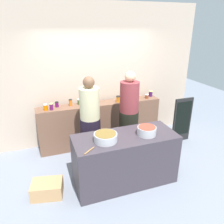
{
  "coord_description": "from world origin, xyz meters",
  "views": [
    {
      "loc": [
        -1.26,
        -3.19,
        2.56
      ],
      "look_at": [
        0.0,
        0.35,
        1.05
      ],
      "focal_mm": 35.19,
      "sensor_mm": 36.0,
      "label": 1
    }
  ],
  "objects_px": {
    "preserve_jar_8": "(130,97)",
    "cooking_pot_left": "(106,137)",
    "cooking_pot_center": "(147,131)",
    "preserve_jar_1": "(51,107)",
    "cook_in_cap": "(129,119)",
    "bread_crate": "(47,189)",
    "chalkboard_sign": "(182,120)",
    "wooden_spoon": "(89,151)",
    "preserve_jar_11": "(147,96)",
    "preserve_jar_0": "(46,107)",
    "preserve_jar_10": "(138,95)",
    "preserve_jar_7": "(126,98)",
    "preserve_jar_12": "(151,94)",
    "cook_with_tongs": "(90,126)",
    "preserve_jar_4": "(80,102)",
    "preserve_jar_5": "(85,102)",
    "preserve_jar_6": "(118,99)",
    "preserve_jar_9": "(135,97)",
    "preserve_jar_2": "(57,104)",
    "preserve_jar_3": "(71,103)"
  },
  "relations": [
    {
      "from": "bread_crate",
      "to": "chalkboard_sign",
      "type": "xyz_separation_m",
      "value": [
        3.08,
        0.8,
        0.41
      ]
    },
    {
      "from": "preserve_jar_10",
      "to": "wooden_spoon",
      "type": "bearing_deg",
      "value": -132.65
    },
    {
      "from": "preserve_jar_11",
      "to": "wooden_spoon",
      "type": "height_order",
      "value": "preserve_jar_11"
    },
    {
      "from": "cooking_pot_left",
      "to": "preserve_jar_11",
      "type": "bearing_deg",
      "value": 43.98
    },
    {
      "from": "preserve_jar_4",
      "to": "preserve_jar_5",
      "type": "distance_m",
      "value": 0.13
    },
    {
      "from": "preserve_jar_2",
      "to": "preserve_jar_7",
      "type": "distance_m",
      "value": 1.49
    },
    {
      "from": "preserve_jar_12",
      "to": "cook_in_cap",
      "type": "distance_m",
      "value": 1.13
    },
    {
      "from": "preserve_jar_2",
      "to": "preserve_jar_3",
      "type": "relative_size",
      "value": 0.79
    },
    {
      "from": "preserve_jar_0",
      "to": "bread_crate",
      "type": "height_order",
      "value": "preserve_jar_0"
    },
    {
      "from": "preserve_jar_4",
      "to": "cooking_pot_left",
      "type": "relative_size",
      "value": 0.33
    },
    {
      "from": "preserve_jar_2",
      "to": "preserve_jar_12",
      "type": "xyz_separation_m",
      "value": [
        2.16,
        -0.01,
        0.01
      ]
    },
    {
      "from": "preserve_jar_10",
      "to": "bread_crate",
      "type": "height_order",
      "value": "preserve_jar_10"
    },
    {
      "from": "preserve_jar_2",
      "to": "wooden_spoon",
      "type": "distance_m",
      "value": 1.74
    },
    {
      "from": "preserve_jar_0",
      "to": "preserve_jar_10",
      "type": "height_order",
      "value": "preserve_jar_10"
    },
    {
      "from": "cooking_pot_left",
      "to": "cook_in_cap",
      "type": "distance_m",
      "value": 1.12
    },
    {
      "from": "preserve_jar_3",
      "to": "preserve_jar_5",
      "type": "height_order",
      "value": "preserve_jar_3"
    },
    {
      "from": "cook_with_tongs",
      "to": "bread_crate",
      "type": "bearing_deg",
      "value": -143.9
    },
    {
      "from": "preserve_jar_11",
      "to": "bread_crate",
      "type": "height_order",
      "value": "preserve_jar_11"
    },
    {
      "from": "preserve_jar_3",
      "to": "preserve_jar_10",
      "type": "height_order",
      "value": "preserve_jar_3"
    },
    {
      "from": "preserve_jar_0",
      "to": "preserve_jar_7",
      "type": "height_order",
      "value": "preserve_jar_0"
    },
    {
      "from": "preserve_jar_6",
      "to": "chalkboard_sign",
      "type": "xyz_separation_m",
      "value": [
        1.4,
        -0.45,
        -0.52
      ]
    },
    {
      "from": "preserve_jar_3",
      "to": "preserve_jar_6",
      "type": "height_order",
      "value": "preserve_jar_3"
    },
    {
      "from": "preserve_jar_8",
      "to": "preserve_jar_9",
      "type": "xyz_separation_m",
      "value": [
        0.11,
        -0.05,
        0.01
      ]
    },
    {
      "from": "preserve_jar_11",
      "to": "cook_with_tongs",
      "type": "xyz_separation_m",
      "value": [
        -1.49,
        -0.61,
        -0.24
      ]
    },
    {
      "from": "preserve_jar_1",
      "to": "preserve_jar_4",
      "type": "height_order",
      "value": "preserve_jar_1"
    },
    {
      "from": "preserve_jar_10",
      "to": "cooking_pot_left",
      "type": "distance_m",
      "value": 1.97
    },
    {
      "from": "cooking_pot_left",
      "to": "cook_in_cap",
      "type": "height_order",
      "value": "cook_in_cap"
    },
    {
      "from": "preserve_jar_8",
      "to": "cooking_pot_left",
      "type": "distance_m",
      "value": 1.79
    },
    {
      "from": "cooking_pot_center",
      "to": "preserve_jar_1",
      "type": "bearing_deg",
      "value": 134.29
    },
    {
      "from": "cooking_pot_center",
      "to": "wooden_spoon",
      "type": "xyz_separation_m",
      "value": [
        -1.01,
        -0.18,
        -0.06
      ]
    },
    {
      "from": "preserve_jar_1",
      "to": "chalkboard_sign",
      "type": "distance_m",
      "value": 2.9
    },
    {
      "from": "preserve_jar_7",
      "to": "cook_in_cap",
      "type": "xyz_separation_m",
      "value": [
        -0.19,
        -0.61,
        -0.23
      ]
    },
    {
      "from": "preserve_jar_0",
      "to": "preserve_jar_7",
      "type": "distance_m",
      "value": 1.72
    },
    {
      "from": "preserve_jar_12",
      "to": "chalkboard_sign",
      "type": "bearing_deg",
      "value": -47.48
    },
    {
      "from": "preserve_jar_3",
      "to": "preserve_jar_9",
      "type": "relative_size",
      "value": 0.99
    },
    {
      "from": "preserve_jar_5",
      "to": "preserve_jar_6",
      "type": "distance_m",
      "value": 0.72
    },
    {
      "from": "preserve_jar_1",
      "to": "preserve_jar_5",
      "type": "bearing_deg",
      "value": 4.21
    },
    {
      "from": "preserve_jar_12",
      "to": "wooden_spoon",
      "type": "distance_m",
      "value": 2.57
    },
    {
      "from": "preserve_jar_6",
      "to": "preserve_jar_12",
      "type": "bearing_deg",
      "value": 8.64
    },
    {
      "from": "preserve_jar_11",
      "to": "wooden_spoon",
      "type": "xyz_separation_m",
      "value": [
        -1.75,
        -1.59,
        -0.14
      ]
    },
    {
      "from": "preserve_jar_4",
      "to": "preserve_jar_5",
      "type": "bearing_deg",
      "value": -35.08
    },
    {
      "from": "preserve_jar_3",
      "to": "preserve_jar_4",
      "type": "xyz_separation_m",
      "value": [
        0.19,
        0.02,
        -0.01
      ]
    },
    {
      "from": "preserve_jar_3",
      "to": "cook_in_cap",
      "type": "xyz_separation_m",
      "value": [
        1.03,
        -0.68,
        -0.25
      ]
    },
    {
      "from": "preserve_jar_2",
      "to": "cooking_pot_center",
      "type": "relative_size",
      "value": 0.36
    },
    {
      "from": "cooking_pot_left",
      "to": "bread_crate",
      "type": "bearing_deg",
      "value": 172.12
    },
    {
      "from": "wooden_spoon",
      "to": "cook_in_cap",
      "type": "xyz_separation_m",
      "value": [
        1.06,
        1.01,
        -0.09
      ]
    },
    {
      "from": "preserve_jar_11",
      "to": "preserve_jar_0",
      "type": "bearing_deg",
      "value": 179.91
    },
    {
      "from": "preserve_jar_1",
      "to": "preserve_jar_4",
      "type": "xyz_separation_m",
      "value": [
        0.59,
        0.13,
        -0.01
      ]
    },
    {
      "from": "preserve_jar_5",
      "to": "chalkboard_sign",
      "type": "xyz_separation_m",
      "value": [
        2.12,
        -0.51,
        -0.51
      ]
    },
    {
      "from": "preserve_jar_4",
      "to": "preserve_jar_9",
      "type": "xyz_separation_m",
      "value": [
        1.24,
        -0.12,
        0.01
      ]
    }
  ]
}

